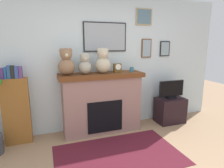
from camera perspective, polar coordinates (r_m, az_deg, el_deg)
The scene contains 11 objects.
back_wall at distance 3.85m, azimuth -2.82°, elevation 6.22°, with size 5.20×0.15×2.60m.
fireplace at distance 3.70m, azimuth -3.10°, elevation -5.50°, with size 1.58×0.51×1.15m.
bookshelf at distance 3.61m, azimuth -26.64°, elevation -6.47°, with size 0.43×0.16×1.35m.
tv_stand at distance 4.39m, azimuth 16.85°, elevation -7.42°, with size 0.60×0.40×0.54m, color black.
television at distance 4.27m, azimuth 17.24°, elevation -1.66°, with size 0.59×0.14×0.38m.
area_rug at distance 3.16m, azimuth 1.94°, elevation -20.32°, with size 1.92×1.19×0.01m, color #531623.
candle_jar at distance 3.76m, azimuth 5.88°, elevation 4.35°, with size 0.08×0.08×0.09m, color teal.
mantel_clock at distance 3.64m, azimuth 1.61°, elevation 4.79°, with size 0.14×0.10×0.17m.
teddy_bear_tan at distance 3.40m, azimuth -13.41°, elevation 6.09°, with size 0.29×0.29×0.47m.
teddy_bear_grey at distance 3.46m, azimuth -8.08°, elevation 5.73°, with size 0.24×0.24×0.38m.
teddy_bear_cream at distance 3.53m, azimuth -2.70°, elevation 6.61°, with size 0.29×0.29×0.47m.
Camera 1 is at (-1.09, -1.67, 1.70)m, focal length 30.71 mm.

